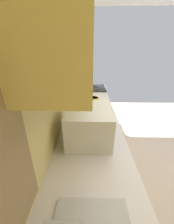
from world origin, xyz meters
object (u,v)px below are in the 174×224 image
oven_range (91,106)px  kettle (94,108)px  bowl (93,98)px  microwave (89,124)px

oven_range → kettle: bearing=-178.7°
bowl → microwave: bearing=176.7°
microwave → kettle: bearing=-6.3°
microwave → bowl: size_ratio=2.45×
oven_range → bowl: (-0.79, -0.03, 0.46)m
oven_range → microwave: microwave is taller
microwave → bowl: 1.14m
oven_range → bowl: oven_range is taller
oven_range → microwave: (-1.93, 0.03, 0.59)m
oven_range → bowl: bearing=-177.8°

